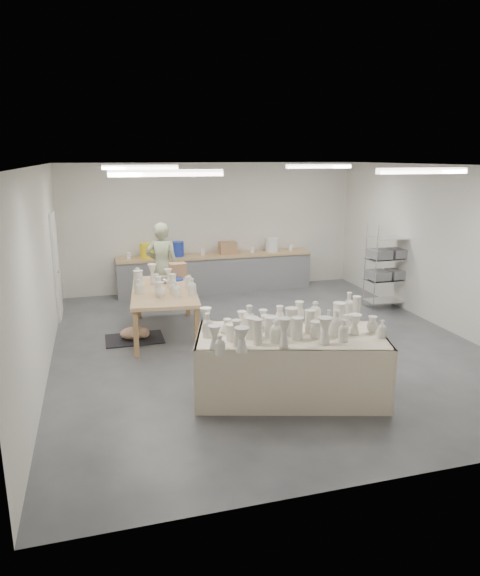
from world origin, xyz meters
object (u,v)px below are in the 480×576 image
object	(u,v)px
work_table	(164,288)
potter	(162,267)
drying_table	(290,362)
red_stool	(162,292)

from	to	relation	value
work_table	potter	xyz separation A→B (m)	(0.16, 1.47, 0.08)
drying_table	potter	size ratio (longest dim) A/B	1.46
red_stool	potter	bearing A→B (deg)	-90.00
work_table	red_stool	distance (m)	1.83
work_table	potter	world-z (taller)	potter
potter	red_stool	bearing A→B (deg)	-72.13
drying_table	work_table	bearing A→B (deg)	128.62
drying_table	red_stool	world-z (taller)	drying_table
work_table	potter	bearing A→B (deg)	89.79
drying_table	potter	world-z (taller)	potter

